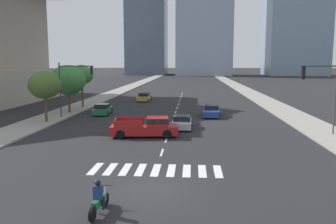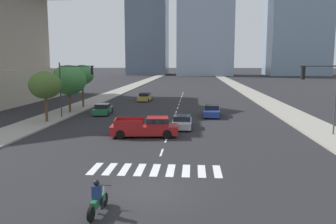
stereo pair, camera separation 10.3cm
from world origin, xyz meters
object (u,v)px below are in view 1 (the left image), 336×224
Objects in this scene: street_tree_third at (82,75)px; sedan_green_2 at (103,109)px; pickup_truck at (148,127)px; street_tree_nearest at (45,85)px; motorcycle_trailing at (99,200)px; traffic_signal_near at (334,90)px; sedan_gold_0 at (144,97)px; sedan_blue_1 at (212,111)px; sedan_silver_3 at (182,122)px; traffic_signal_far at (72,80)px; street_tree_second at (68,80)px.

sedan_green_2 is at bearing -53.04° from street_tree_third.
street_tree_nearest reaches higher than pickup_truck.
street_tree_nearest reaches higher than motorcycle_trailing.
traffic_signal_near is at bearing -132.74° from sedan_green_2.
sedan_gold_0 is 0.78× the size of traffic_signal_near.
sedan_gold_0 is 36.44m from traffic_signal_near.
sedan_green_2 is 0.83× the size of street_tree_nearest.
street_tree_third is at bearing 116.91° from pickup_truck.
street_tree_nearest is at bearing 141.91° from sedan_green_2.
traffic_signal_near reaches higher than sedan_blue_1.
traffic_signal_near reaches higher than street_tree_third.
traffic_signal_far is at bearing -111.42° from sedan_silver_3.
traffic_signal_near is (17.45, -31.77, 3.76)m from sedan_gold_0.
street_tree_third reaches higher than pickup_truck.
street_tree_third is at bearing 24.54° from motorcycle_trailing.
pickup_truck is 13.58m from traffic_signal_far.
street_tree_third is (0.00, 12.01, 0.63)m from street_tree_nearest.
sedan_silver_3 is (9.86, -8.11, -0.05)m from sedan_green_2.
street_tree_nearest reaches higher than sedan_silver_3.
traffic_signal_far is at bearing -76.06° from sedan_blue_1.
traffic_signal_near is at bearing 51.41° from sedan_silver_3.
pickup_truck is (0.06, 15.19, 0.23)m from motorcycle_trailing.
motorcycle_trailing is at bearing -169.30° from sedan_green_2.
motorcycle_trailing is 0.49× the size of sedan_green_2.
pickup_truck is at bearing -27.45° from street_tree_nearest.
sedan_blue_1 is 1.13× the size of sedan_silver_3.
traffic_signal_near reaches higher than pickup_truck.
pickup_truck is 14.12m from sedan_green_2.
street_tree_third is at bearing 90.00° from street_tree_second.
traffic_signal_far is (-12.36, 4.87, 3.74)m from sedan_silver_3.
street_tree_third reaches higher than sedan_green_2.
motorcycle_trailing is 19.49m from sedan_silver_3.
sedan_gold_0 is at bearing 71.22° from street_tree_nearest.
sedan_green_2 is 12.77m from sedan_silver_3.
sedan_gold_0 is at bearing -163.49° from sedan_silver_3.
street_tree_second reaches higher than sedan_blue_1.
sedan_gold_0 is at bearing 73.39° from traffic_signal_far.
sedan_silver_3 is at bearing -31.40° from street_tree_second.
sedan_blue_1 is 0.83× the size of street_tree_third.
traffic_signal_far is at bearing 166.34° from sedan_gold_0.
street_tree_nearest is (-14.17, 1.82, 3.37)m from sedan_silver_3.
sedan_silver_3 is 0.70× the size of traffic_signal_far.
street_tree_second is at bearing 79.25° from sedan_green_2.
sedan_silver_3 is at bearing -133.14° from sedan_green_2.
street_tree_second is 1.00× the size of street_tree_third.
sedan_green_2 is 0.75× the size of street_tree_third.
street_tree_third is (-17.42, 6.34, 3.94)m from sedan_blue_1.
sedan_green_2 is 5.51m from traffic_signal_far.
pickup_truck is 1.01× the size of street_tree_third.
motorcycle_trailing is at bearing -71.11° from street_tree_third.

